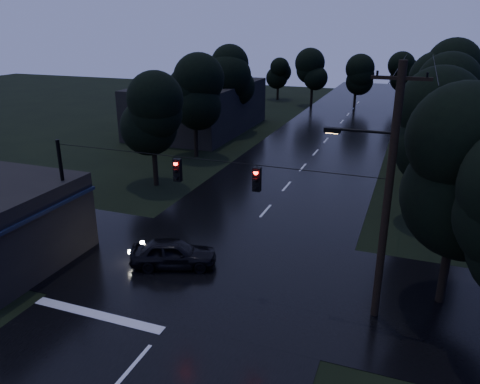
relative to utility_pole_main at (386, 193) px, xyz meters
The scene contains 15 objects.
main_road 21.06m from the utility_pole_main, 111.30° to the left, with size 12.00×120.00×0.02m, color black.
cross_street 9.14m from the utility_pole_main, behind, with size 60.00×9.00×0.02m, color black.
building_far_left 36.15m from the utility_pole_main, 126.44° to the left, with size 10.00×16.00×5.00m, color black.
utility_pole_main is the anchor object (origin of this frame).
utility_pole_far 17.08m from the utility_pole_main, 87.00° to the left, with size 2.00×0.30×7.50m.
anchor_pole_left 15.08m from the utility_pole_main, behind, with size 0.18×0.18×6.00m, color black.
span_signals 6.85m from the utility_pole_main, behind, with size 15.00×0.37×1.12m.
tree_corner_near 3.35m from the utility_pole_main, 37.67° to the left, with size 4.48×4.48×9.44m.
tree_left_a 19.76m from the utility_pole_main, 146.16° to the left, with size 3.92×3.92×8.26m.
tree_left_b 25.50m from the utility_pole_main, 131.84° to the left, with size 4.20×4.20×8.85m.
tree_left_c 33.94m from the utility_pole_main, 121.27° to the left, with size 4.48×4.48×9.44m.
tree_right_a 11.12m from the utility_pole_main, 81.77° to the left, with size 4.20×4.20×8.85m.
tree_right_b 19.14m from the utility_pole_main, 83.42° to the left, with size 4.48×4.48×9.44m.
tree_right_c 29.16m from the utility_pole_main, 84.50° to the left, with size 4.76×4.76×10.03m.
car 10.51m from the utility_pole_main, behind, with size 1.66×4.12×1.40m, color black.
Camera 1 is at (8.08, -6.02, 11.17)m, focal length 35.00 mm.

